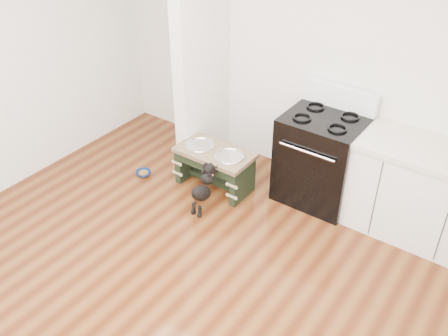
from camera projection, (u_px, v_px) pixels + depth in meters
ground at (161, 321)px, 3.88m from camera, size 5.00×5.00×0.00m
room_shell at (142, 142)px, 2.97m from camera, size 5.00×5.00×5.00m
partition_wall at (202, 45)px, 5.11m from camera, size 0.15×0.80×2.70m
oven_range at (321, 157)px, 4.95m from camera, size 0.76×0.69×1.14m
cabinet_run at (420, 193)px, 4.50m from camera, size 1.24×0.64×0.91m
dog_feeder at (214, 162)px, 5.18m from camera, size 0.80×0.43×0.46m
puppy at (204, 187)px, 4.89m from camera, size 0.14×0.41×0.49m
floor_bowl at (143, 173)px, 5.51m from camera, size 0.19×0.19×0.05m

